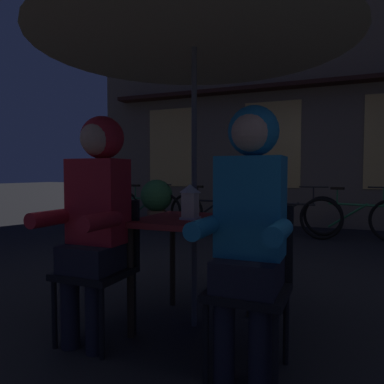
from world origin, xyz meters
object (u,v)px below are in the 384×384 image
chair_right (251,277)px  bicycle_nearest (146,209)px  bicycle_fourth (355,217)px  potted_plant (157,200)px  patio_umbrella (194,18)px  bicycle_second (212,212)px  lantern (190,201)px  chair_left (102,261)px  person_left_hooded (96,205)px  person_right_hooded (249,211)px  bicycle_third (288,216)px  cafe_table (194,233)px

chair_right → bicycle_nearest: 5.30m
bicycle_fourth → potted_plant: 3.42m
patio_umbrella → bicycle_second: size_ratio=1.37×
lantern → chair_left: (-0.48, -0.30, -0.37)m
potted_plant → bicycle_second: bearing=4.9°
person_left_hooded → person_right_hooded: same height
person_right_hooded → bicycle_second: (-1.71, 4.32, -0.50)m
lantern → bicycle_second: size_ratio=0.14×
bicycle_third → lantern: bearing=-91.5°
chair_right → bicycle_fourth: chair_right is taller
person_right_hooded → bicycle_nearest: 5.37m
patio_umbrella → potted_plant: (-2.30, 3.80, -1.51)m
chair_left → bicycle_third: (0.58, 4.16, -0.14)m
chair_right → potted_plant: size_ratio=0.95×
chair_left → potted_plant: bearing=113.6°
bicycle_fourth → potted_plant: (-3.41, -0.21, 0.20)m
patio_umbrella → person_left_hooded: patio_umbrella is taller
patio_umbrella → bicycle_fourth: (1.11, 4.02, -1.71)m
cafe_table → person_right_hooded: bearing=-41.6°
patio_umbrella → chair_left: (-0.48, -0.37, -1.57)m
bicycle_second → bicycle_fourth: size_ratio=1.02×
person_right_hooded → potted_plant: (-2.78, 4.23, -0.30)m
patio_umbrella → lantern: patio_umbrella is taller
patio_umbrella → bicycle_third: 4.16m
chair_right → potted_plant: (-2.78, 4.17, 0.05)m
chair_left → cafe_table: bearing=37.5°
cafe_table → person_right_hooded: person_right_hooded is taller
chair_left → bicycle_third: chair_left is taller
bicycle_fourth → bicycle_nearest: bearing=-178.8°
person_left_hooded → bicycle_third: bearing=82.1°
bicycle_nearest → person_left_hooded: bearing=-64.0°
bicycle_nearest → potted_plant: 0.39m
chair_left → bicycle_nearest: chair_left is taller
chair_right → bicycle_nearest: bearing=125.6°
chair_right → lantern: bearing=148.0°
bicycle_third → potted_plant: (-2.40, 0.01, 0.20)m
person_right_hooded → bicycle_third: bearing=95.1°
bicycle_third → chair_right: bearing=-84.8°
person_left_hooded → potted_plant: bearing=113.3°
chair_right → person_left_hooded: bearing=-176.6°
cafe_table → chair_right: 0.62m
person_left_hooded → person_right_hooded: bearing=0.0°
lantern → person_right_hooded: 0.60m
patio_umbrella → bicycle_nearest: size_ratio=1.40×
lantern → bicycle_fourth: size_ratio=0.14×
cafe_table → bicycle_second: bicycle_second is taller
chair_left → person_right_hooded: 1.03m
person_left_hooded → person_right_hooded: 0.96m
bicycle_second → potted_plant: (-1.07, -0.09, 0.20)m
patio_umbrella → potted_plant: bearing=121.2°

